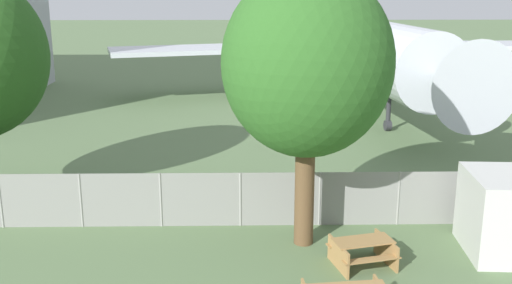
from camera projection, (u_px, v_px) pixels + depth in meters
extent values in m
cylinder|color=gray|center=(1.00, 201.00, 19.02)|extent=(0.07, 0.07, 1.79)
cylinder|color=gray|center=(81.00, 200.00, 19.07)|extent=(0.07, 0.07, 1.79)
cylinder|color=gray|center=(161.00, 200.00, 19.12)|extent=(0.07, 0.07, 1.79)
cylinder|color=gray|center=(240.00, 199.00, 19.16)|extent=(0.07, 0.07, 1.79)
cylinder|color=gray|center=(320.00, 199.00, 19.21)|extent=(0.07, 0.07, 1.79)
cylinder|color=gray|center=(398.00, 198.00, 19.25)|extent=(0.07, 0.07, 1.79)
cylinder|color=gray|center=(477.00, 198.00, 19.30)|extent=(0.07, 0.07, 1.79)
cube|color=gray|center=(320.00, 199.00, 19.21)|extent=(56.00, 0.01, 1.79)
cylinder|color=silver|center=(339.00, 41.00, 40.11)|extent=(7.39, 30.07, 3.65)
cone|color=silver|center=(455.00, 80.00, 24.10)|extent=(4.08, 4.08, 3.65)
cone|color=silver|center=(289.00, 24.00, 56.55)|extent=(3.83, 4.94, 3.28)
cube|color=silver|center=(449.00, 45.00, 42.87)|extent=(13.48, 4.35, 0.30)
cylinder|color=#939399|center=(419.00, 59.00, 43.15)|extent=(2.04, 3.46, 1.64)
cube|color=silver|center=(211.00, 49.00, 40.48)|extent=(14.06, 7.57, 0.30)
cylinder|color=#939399|center=(240.00, 62.00, 41.33)|extent=(2.04, 3.46, 1.64)
cube|color=silver|center=(296.00, 23.00, 53.23)|extent=(8.33, 3.91, 0.20)
cylinder|color=#2D2D33|center=(388.00, 112.00, 31.56)|extent=(0.24, 0.24, 1.98)
cylinder|color=#2D2D33|center=(388.00, 125.00, 31.75)|extent=(0.37, 0.59, 0.56)
cylinder|color=#2D2D33|center=(362.00, 79.00, 42.57)|extent=(0.24, 0.24, 1.98)
cylinder|color=#2D2D33|center=(361.00, 89.00, 42.75)|extent=(0.37, 0.59, 0.56)
cylinder|color=#2D2D33|center=(302.00, 80.00, 41.95)|extent=(0.24, 0.24, 1.98)
cylinder|color=#2D2D33|center=(302.00, 90.00, 42.14)|extent=(0.37, 0.59, 0.56)
cube|color=#A37A47|center=(363.00, 241.00, 16.47)|extent=(1.78, 1.14, 0.04)
cube|color=#A37A47|center=(354.00, 243.00, 17.07)|extent=(1.66, 0.67, 0.04)
cube|color=#A37A47|center=(371.00, 259.00, 16.03)|extent=(1.66, 0.67, 0.04)
cube|color=#A37A47|center=(386.00, 250.00, 16.75)|extent=(0.40, 1.37, 0.74)
cube|color=#A37A47|center=(338.00, 256.00, 16.39)|extent=(0.40, 1.37, 0.74)
cylinder|color=brown|center=(304.00, 190.00, 17.68)|extent=(0.58, 0.58, 3.38)
ellipsoid|color=#2D6023|center=(307.00, 63.00, 16.71)|extent=(4.84, 4.84, 5.33)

